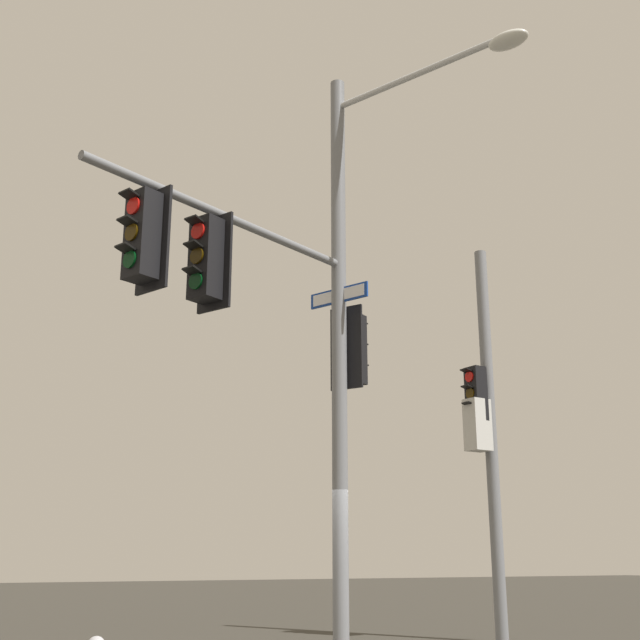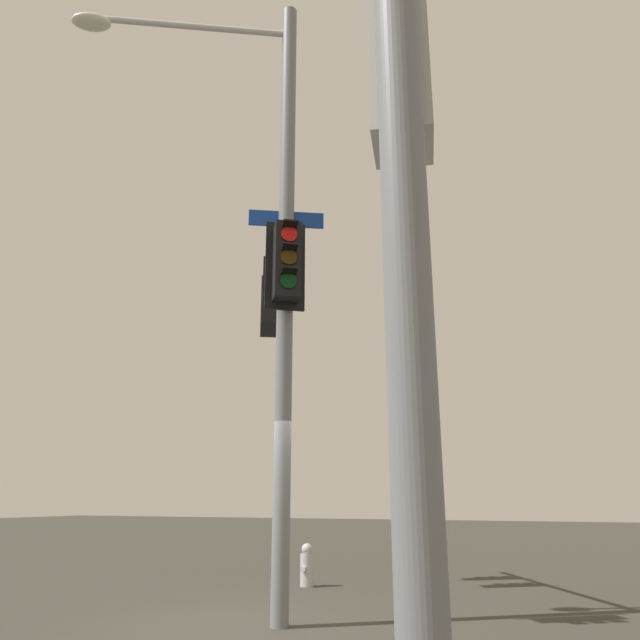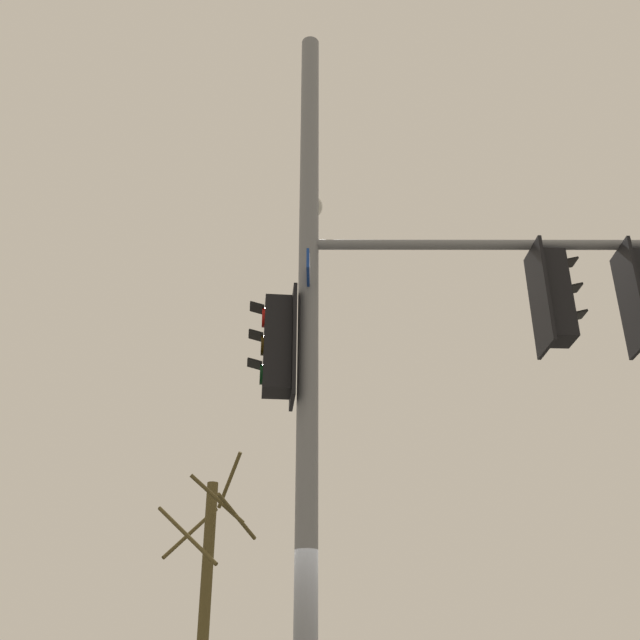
% 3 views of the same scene
% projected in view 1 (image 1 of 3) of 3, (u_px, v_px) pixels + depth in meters
% --- Properties ---
extents(main_signal_pole_assembly, '(5.98, 3.54, 9.20)m').
position_uv_depth(main_signal_pole_assembly, '(304.00, 297.00, 11.66)').
color(main_signal_pole_assembly, slate).
rests_on(main_signal_pole_assembly, ground).
extents(secondary_pole_assembly, '(0.79, 0.45, 7.82)m').
position_uv_depth(secondary_pole_assembly, '(485.00, 426.00, 16.33)').
color(secondary_pole_assembly, slate).
rests_on(secondary_pole_assembly, ground).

